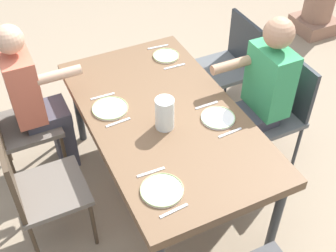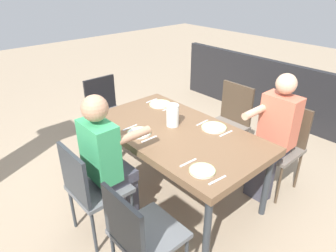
% 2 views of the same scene
% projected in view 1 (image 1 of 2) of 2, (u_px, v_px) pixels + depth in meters
% --- Properties ---
extents(ground_plane, '(16.00, 16.00, 0.00)m').
position_uv_depth(ground_plane, '(165.00, 186.00, 3.40)').
color(ground_plane, gray).
extents(dining_table, '(1.74, 0.97, 0.74)m').
position_uv_depth(dining_table, '(165.00, 122.00, 2.94)').
color(dining_table, brown).
rests_on(dining_table, ground).
extents(chair_west_north, '(0.44, 0.44, 0.88)m').
position_uv_depth(chair_west_north, '(230.00, 61.00, 3.74)').
color(chair_west_north, '#5B5E61').
rests_on(chair_west_north, ground).
extents(chair_west_south, '(0.44, 0.44, 0.90)m').
position_uv_depth(chair_west_south, '(15.00, 122.00, 3.16)').
color(chair_west_south, '#6A6158').
rests_on(chair_west_south, ground).
extents(chair_mid_north, '(0.44, 0.44, 0.90)m').
position_uv_depth(chair_mid_north, '(277.00, 107.00, 3.30)').
color(chair_mid_north, '#5B5E61').
rests_on(chair_mid_north, ground).
extents(chair_mid_south, '(0.44, 0.44, 0.94)m').
position_uv_depth(chair_mid_south, '(35.00, 187.00, 2.70)').
color(chair_mid_south, '#6A6158').
rests_on(chair_mid_south, ground).
extents(diner_woman_green, '(0.35, 0.49, 1.28)m').
position_uv_depth(diner_woman_green, '(259.00, 96.00, 3.12)').
color(diner_woman_green, '#3F3F4C').
rests_on(diner_woman_green, ground).
extents(diner_man_white, '(0.35, 0.49, 1.28)m').
position_uv_depth(diner_man_white, '(36.00, 99.00, 3.11)').
color(diner_man_white, '#3F3F4C').
rests_on(diner_man_white, ground).
extents(plate_0, '(0.20, 0.20, 0.02)m').
position_uv_depth(plate_0, '(166.00, 56.00, 3.39)').
color(plate_0, silver).
rests_on(plate_0, dining_table).
extents(fork_0, '(0.03, 0.17, 0.01)m').
position_uv_depth(fork_0, '(158.00, 47.00, 3.50)').
color(fork_0, silver).
rests_on(fork_0, dining_table).
extents(spoon_0, '(0.02, 0.17, 0.01)m').
position_uv_depth(spoon_0, '(175.00, 66.00, 3.30)').
color(spoon_0, silver).
rests_on(spoon_0, dining_table).
extents(plate_1, '(0.24, 0.24, 0.02)m').
position_uv_depth(plate_1, '(110.00, 108.00, 2.93)').
color(plate_1, silver).
rests_on(plate_1, dining_table).
extents(fork_1, '(0.02, 0.17, 0.01)m').
position_uv_depth(fork_1, '(103.00, 96.00, 3.04)').
color(fork_1, silver).
rests_on(fork_1, dining_table).
extents(spoon_1, '(0.03, 0.17, 0.01)m').
position_uv_depth(spoon_1, '(118.00, 122.00, 2.84)').
color(spoon_1, silver).
rests_on(spoon_1, dining_table).
extents(plate_2, '(0.23, 0.23, 0.02)m').
position_uv_depth(plate_2, '(218.00, 118.00, 2.86)').
color(plate_2, white).
rests_on(plate_2, dining_table).
extents(fork_2, '(0.02, 0.17, 0.01)m').
position_uv_depth(fork_2, '(207.00, 105.00, 2.96)').
color(fork_2, silver).
rests_on(fork_2, dining_table).
extents(spoon_2, '(0.03, 0.17, 0.01)m').
position_uv_depth(spoon_2, '(230.00, 133.00, 2.77)').
color(spoon_2, silver).
rests_on(spoon_2, dining_table).
extents(plate_3, '(0.24, 0.24, 0.02)m').
position_uv_depth(plate_3, '(162.00, 190.00, 2.42)').
color(plate_3, silver).
rests_on(plate_3, dining_table).
extents(fork_3, '(0.02, 0.17, 0.01)m').
position_uv_depth(fork_3, '(151.00, 172.00, 2.52)').
color(fork_3, silver).
rests_on(fork_3, dining_table).
extents(spoon_3, '(0.03, 0.17, 0.01)m').
position_uv_depth(spoon_3, '(174.00, 211.00, 2.32)').
color(spoon_3, silver).
rests_on(spoon_3, dining_table).
extents(water_pitcher, '(0.12, 0.12, 0.22)m').
position_uv_depth(water_pitcher, '(165.00, 115.00, 2.75)').
color(water_pitcher, white).
rests_on(water_pitcher, dining_table).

